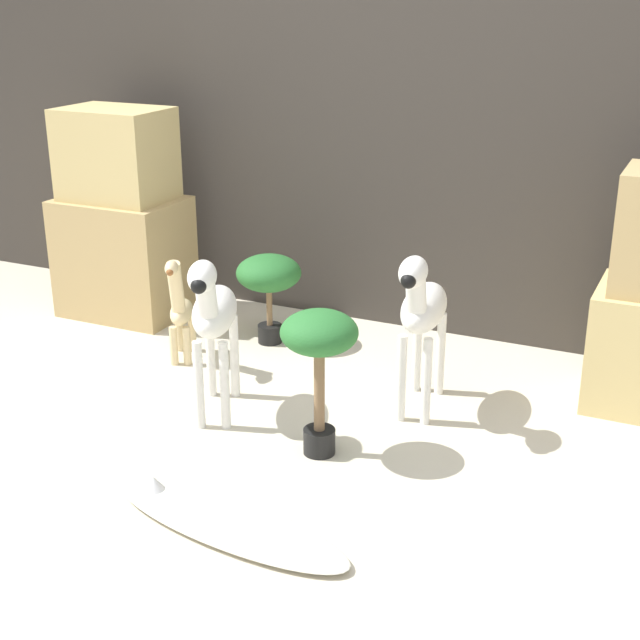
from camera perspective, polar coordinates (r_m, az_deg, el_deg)
The scene contains 9 objects.
ground_plane at distance 3.24m, azimuth -5.95°, elevation -10.09°, with size 14.00×14.00×0.00m, color beige.
wall_back at distance 4.38m, azimuth 5.36°, elevation 13.45°, with size 6.40×0.08×2.20m.
rock_pillar_left at distance 4.74m, azimuth -12.58°, elevation 6.12°, with size 0.63×0.45×1.07m.
zebra_right at distance 3.54m, azimuth 6.53°, elevation 0.72°, with size 0.22×0.57×0.72m.
zebra_left at distance 3.50m, azimuth -6.88°, elevation 0.47°, with size 0.34×0.56×0.72m.
giraffe_figurine at distance 4.12m, azimuth -8.95°, elevation 0.71°, with size 0.22×0.36×0.53m.
potted_palm_front at distance 4.27m, azimuth -3.30°, elevation 2.74°, with size 0.31×0.31×0.44m.
potted_palm_back at distance 3.19m, azimuth -0.05°, elevation -1.65°, with size 0.28×0.28×0.56m.
surfboard at distance 2.97m, azimuth -6.08°, elevation -12.67°, with size 0.95×0.39×0.08m.
Camera 1 is at (1.46, -2.36, 1.66)m, focal length 50.00 mm.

